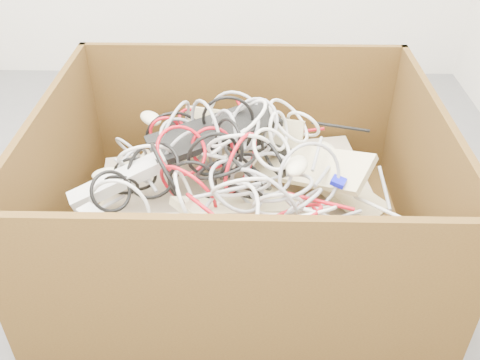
{
  "coord_description": "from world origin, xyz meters",
  "views": [
    {
      "loc": [
        0.25,
        -1.57,
        1.4
      ],
      "look_at": [
        0.22,
        -0.06,
        0.3
      ],
      "focal_mm": 39.83,
      "sensor_mm": 36.0,
      "label": 1
    }
  ],
  "objects_px": {
    "cardboard_box": "(235,218)",
    "power_strip_right": "(114,234)",
    "power_strip_left": "(118,181)",
    "vga_plug": "(338,182)"
  },
  "relations": [
    {
      "from": "cardboard_box",
      "to": "power_strip_right",
      "type": "xyz_separation_m",
      "value": [
        -0.36,
        -0.29,
        0.18
      ]
    },
    {
      "from": "cardboard_box",
      "to": "power_strip_left",
      "type": "height_order",
      "value": "cardboard_box"
    },
    {
      "from": "power_strip_left",
      "to": "cardboard_box",
      "type": "bearing_deg",
      "value": -10.92
    },
    {
      "from": "power_strip_right",
      "to": "power_strip_left",
      "type": "bearing_deg",
      "value": 131.37
    },
    {
      "from": "power_strip_right",
      "to": "vga_plug",
      "type": "height_order",
      "value": "vga_plug"
    },
    {
      "from": "power_strip_left",
      "to": "vga_plug",
      "type": "xyz_separation_m",
      "value": [
        0.72,
        0.01,
        0.0
      ]
    },
    {
      "from": "power_strip_right",
      "to": "vga_plug",
      "type": "xyz_separation_m",
      "value": [
        0.7,
        0.21,
        0.05
      ]
    },
    {
      "from": "power_strip_left",
      "to": "vga_plug",
      "type": "height_order",
      "value": "power_strip_left"
    },
    {
      "from": "vga_plug",
      "to": "power_strip_left",
      "type": "bearing_deg",
      "value": -153.83
    },
    {
      "from": "cardboard_box",
      "to": "power_strip_left",
      "type": "distance_m",
      "value": 0.45
    }
  ]
}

